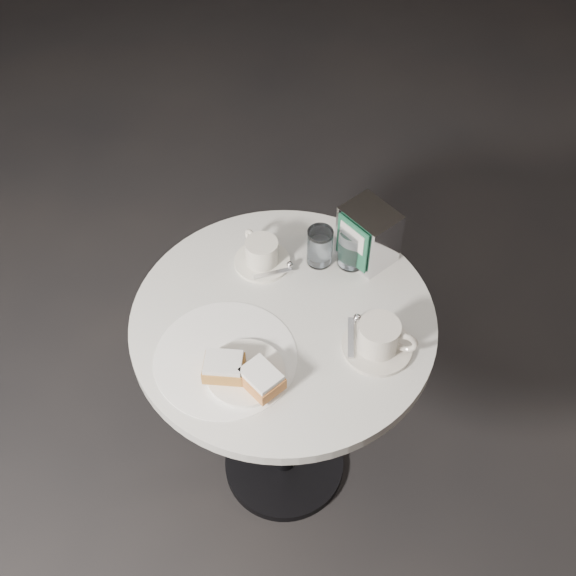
{
  "coord_description": "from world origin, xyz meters",
  "views": [
    {
      "loc": [
        0.57,
        -0.82,
        2.05
      ],
      "look_at": [
        0.0,
        0.02,
        0.83
      ],
      "focal_mm": 45.0,
      "sensor_mm": 36.0,
      "label": 1
    }
  ],
  "objects_px": {
    "cafe_table": "(283,366)",
    "coffee_cup_left": "(262,254)",
    "napkin_dispenser": "(368,235)",
    "water_glass_left": "(320,247)",
    "coffee_cup_right": "(379,339)",
    "water_glass_right": "(352,247)",
    "beignet_plate": "(244,373)"
  },
  "relations": [
    {
      "from": "beignet_plate",
      "to": "water_glass_right",
      "type": "xyz_separation_m",
      "value": [
        0.02,
        0.41,
        0.03
      ]
    },
    {
      "from": "coffee_cup_left",
      "to": "napkin_dispenser",
      "type": "distance_m",
      "value": 0.26
    },
    {
      "from": "coffee_cup_left",
      "to": "napkin_dispenser",
      "type": "xyz_separation_m",
      "value": [
        0.2,
        0.16,
        0.04
      ]
    },
    {
      "from": "beignet_plate",
      "to": "water_glass_left",
      "type": "height_order",
      "value": "water_glass_left"
    },
    {
      "from": "beignet_plate",
      "to": "cafe_table",
      "type": "bearing_deg",
      "value": 97.42
    },
    {
      "from": "coffee_cup_right",
      "to": "cafe_table",
      "type": "bearing_deg",
      "value": 176.03
    },
    {
      "from": "coffee_cup_left",
      "to": "water_glass_right",
      "type": "bearing_deg",
      "value": 58.51
    },
    {
      "from": "cafe_table",
      "to": "water_glass_left",
      "type": "distance_m",
      "value": 0.31
    },
    {
      "from": "napkin_dispenser",
      "to": "cafe_table",
      "type": "bearing_deg",
      "value": -86.57
    },
    {
      "from": "water_glass_right",
      "to": "coffee_cup_right",
      "type": "bearing_deg",
      "value": -45.9
    },
    {
      "from": "water_glass_left",
      "to": "coffee_cup_right",
      "type": "bearing_deg",
      "value": -30.85
    },
    {
      "from": "beignet_plate",
      "to": "water_glass_right",
      "type": "relative_size",
      "value": 1.85
    },
    {
      "from": "water_glass_right",
      "to": "cafe_table",
      "type": "bearing_deg",
      "value": -99.92
    },
    {
      "from": "cafe_table",
      "to": "coffee_cup_right",
      "type": "distance_m",
      "value": 0.32
    },
    {
      "from": "coffee_cup_left",
      "to": "water_glass_left",
      "type": "bearing_deg",
      "value": 60.71
    },
    {
      "from": "beignet_plate",
      "to": "napkin_dispenser",
      "type": "height_order",
      "value": "napkin_dispenser"
    },
    {
      "from": "water_glass_left",
      "to": "water_glass_right",
      "type": "bearing_deg",
      "value": 30.12
    },
    {
      "from": "cafe_table",
      "to": "coffee_cup_right",
      "type": "relative_size",
      "value": 3.86
    },
    {
      "from": "water_glass_left",
      "to": "cafe_table",
      "type": "bearing_deg",
      "value": -82.42
    },
    {
      "from": "coffee_cup_left",
      "to": "coffee_cup_right",
      "type": "relative_size",
      "value": 0.93
    },
    {
      "from": "coffee_cup_left",
      "to": "coffee_cup_right",
      "type": "bearing_deg",
      "value": 14.17
    },
    {
      "from": "coffee_cup_right",
      "to": "water_glass_right",
      "type": "distance_m",
      "value": 0.26
    },
    {
      "from": "cafe_table",
      "to": "coffee_cup_left",
      "type": "xyz_separation_m",
      "value": [
        -0.14,
        0.11,
        0.23
      ]
    },
    {
      "from": "coffee_cup_right",
      "to": "water_glass_left",
      "type": "distance_m",
      "value": 0.29
    },
    {
      "from": "coffee_cup_left",
      "to": "water_glass_right",
      "type": "distance_m",
      "value": 0.22
    },
    {
      "from": "cafe_table",
      "to": "water_glass_left",
      "type": "height_order",
      "value": "water_glass_left"
    },
    {
      "from": "coffee_cup_right",
      "to": "beignet_plate",
      "type": "bearing_deg",
      "value": -146.59
    },
    {
      "from": "coffee_cup_right",
      "to": "water_glass_right",
      "type": "bearing_deg",
      "value": 118.22
    },
    {
      "from": "cafe_table",
      "to": "water_glass_right",
      "type": "distance_m",
      "value": 0.34
    },
    {
      "from": "coffee_cup_left",
      "to": "beignet_plate",
      "type": "bearing_deg",
      "value": -36.75
    },
    {
      "from": "beignet_plate",
      "to": "water_glass_right",
      "type": "bearing_deg",
      "value": 87.67
    },
    {
      "from": "coffee_cup_left",
      "to": "water_glass_right",
      "type": "height_order",
      "value": "water_glass_right"
    }
  ]
}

